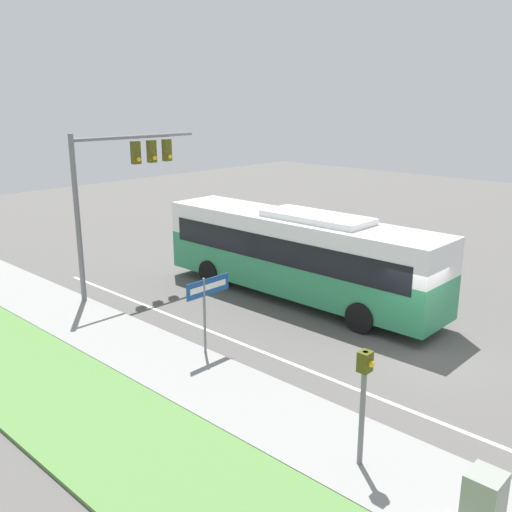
{
  "coord_description": "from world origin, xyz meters",
  "views": [
    {
      "loc": [
        -15.82,
        -7.59,
        7.74
      ],
      "look_at": [
        -0.24,
        6.98,
        1.83
      ],
      "focal_mm": 40.0,
      "sensor_mm": 36.0,
      "label": 1
    }
  ],
  "objects_px": {
    "bus": "(297,251)",
    "street_sign": "(207,298)",
    "utility_cabinet": "(484,502)",
    "pedestrian_signal": "(364,389)",
    "signal_gantry": "(120,177)"
  },
  "relations": [
    {
      "from": "bus",
      "to": "street_sign",
      "type": "xyz_separation_m",
      "value": [
        -5.93,
        -1.29,
        -0.08
      ]
    },
    {
      "from": "bus",
      "to": "utility_cabinet",
      "type": "relative_size",
      "value": 10.39
    },
    {
      "from": "street_sign",
      "to": "utility_cabinet",
      "type": "bearing_deg",
      "value": -100.69
    },
    {
      "from": "bus",
      "to": "pedestrian_signal",
      "type": "distance_m",
      "value": 10.9
    },
    {
      "from": "bus",
      "to": "signal_gantry",
      "type": "relative_size",
      "value": 1.88
    },
    {
      "from": "street_sign",
      "to": "signal_gantry",
      "type": "bearing_deg",
      "value": 75.41
    },
    {
      "from": "pedestrian_signal",
      "to": "utility_cabinet",
      "type": "relative_size",
      "value": 2.33
    },
    {
      "from": "street_sign",
      "to": "utility_cabinet",
      "type": "height_order",
      "value": "street_sign"
    },
    {
      "from": "bus",
      "to": "street_sign",
      "type": "height_order",
      "value": "bus"
    },
    {
      "from": "bus",
      "to": "signal_gantry",
      "type": "xyz_separation_m",
      "value": [
        -4.1,
        5.73,
        2.8
      ]
    },
    {
      "from": "signal_gantry",
      "to": "utility_cabinet",
      "type": "xyz_separation_m",
      "value": [
        -3.58,
        -16.33,
        -4.05
      ]
    },
    {
      "from": "pedestrian_signal",
      "to": "utility_cabinet",
      "type": "bearing_deg",
      "value": -93.57
    },
    {
      "from": "utility_cabinet",
      "to": "pedestrian_signal",
      "type": "bearing_deg",
      "value": 86.43
    },
    {
      "from": "utility_cabinet",
      "to": "bus",
      "type": "bearing_deg",
      "value": 54.08
    },
    {
      "from": "pedestrian_signal",
      "to": "street_sign",
      "type": "xyz_separation_m",
      "value": [
        1.59,
        6.61,
        -0.01
      ]
    }
  ]
}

